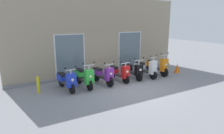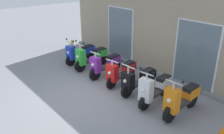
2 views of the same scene
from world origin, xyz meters
name	(u,v)px [view 1 (image 1 of 2)]	position (x,y,z in m)	size (l,w,h in m)	color
ground_plane	(134,89)	(0.00, 0.00, 0.00)	(40.00, 40.00, 0.00)	gray
storefront_facade	(101,38)	(0.00, 3.17, 2.01)	(10.05, 0.50, 4.16)	gray
scooter_blue	(66,80)	(-2.61, 1.40, 0.45)	(0.54, 1.57, 1.14)	black
scooter_green	(84,77)	(-1.79, 1.38, 0.50)	(0.58, 1.64, 1.25)	black
scooter_purple	(103,75)	(-0.85, 1.37, 0.47)	(0.60, 1.62, 1.17)	black
scooter_red	(119,72)	(0.05, 1.37, 0.47)	(0.63, 1.51, 1.13)	black
scooter_black	(133,70)	(0.89, 1.38, 0.47)	(0.62, 1.56, 1.19)	black
scooter_white	(146,68)	(1.69, 1.26, 0.48)	(0.56, 1.56, 1.26)	black
scooter_orange	(158,66)	(2.57, 1.34, 0.49)	(0.57, 1.60, 1.30)	black
curb_bollard	(38,85)	(-3.72, 1.68, 0.35)	(0.12, 0.12, 0.70)	yellow
traffic_cone	(177,68)	(3.90, 1.13, 0.26)	(0.32, 0.32, 0.52)	orange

